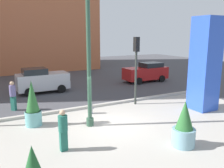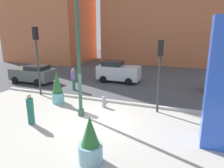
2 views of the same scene
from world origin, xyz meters
The scene contains 14 objects.
ground_plane centered at (0.00, 4.00, 0.00)m, with size 60.00×60.00×0.00m, color #47474C.
plaza_pavement centered at (0.00, -2.00, 0.00)m, with size 18.00×10.00×0.02m, color #ADA89E.
curb_strip centered at (0.00, 3.12, 0.08)m, with size 18.00×0.24×0.16m, color #B7B2A8.
lamp_post centered at (-1.02, 0.40, 3.37)m, with size 0.44×0.44×6.91m.
art_pillar_blue centered at (6.04, -0.27, 2.73)m, with size 1.32×1.32×5.46m, color blue.
potted_plant_mid_plaza centered at (1.46, -3.41, 0.82)m, with size 0.93×0.93×1.90m.
potted_plant_near_right centered at (-3.48, 1.74, 1.02)m, with size 0.80×0.80×2.30m.
fire_hydrant centered at (-0.28, 2.10, 0.37)m, with size 0.36×0.26×0.75m.
traffic_light_corner centered at (3.04, 2.49, 2.93)m, with size 0.28×0.42×4.30m.
traffic_light_far_side centered at (-5.76, 2.80, 3.35)m, with size 0.28×0.42×4.99m.
car_intersection centered at (-1.59, 8.63, 0.96)m, with size 3.89×1.99×1.92m.
car_passing_lane centered at (-8.72, 5.53, 0.83)m, with size 3.95×2.00×1.62m.
pedestrian_by_curb centered at (-2.93, -1.52, 0.93)m, with size 0.38×0.38×1.67m.
pedestrian_on_sidewalk centered at (-4.08, 4.82, 0.99)m, with size 0.51×0.51×1.77m.
Camera 2 is at (4.74, -9.84, 5.05)m, focal length 34.52 mm.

